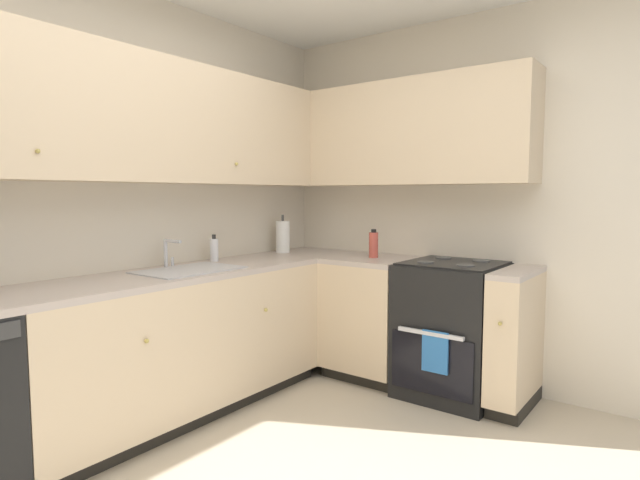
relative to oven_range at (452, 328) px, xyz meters
The scene contains 14 objects.
wall_back 2.48m from the oven_range, 139.13° to the left, with size 4.19×0.05×2.58m, color beige.
wall_right 0.92m from the oven_range, 35.31° to the right, with size 0.05×3.53×2.58m, color beige.
lower_cabinets_back 1.78m from the oven_range, 137.54° to the left, with size 1.99×0.62×0.85m.
countertop_back 1.83m from the oven_range, 137.66° to the left, with size 3.20×0.60×0.04m, color #B7A89E.
lower_cabinets_right 0.35m from the oven_range, 92.56° to the left, with size 0.62×1.42×0.85m.
countertop_right 0.54m from the oven_range, 93.03° to the left, with size 0.60×1.42×0.03m.
oven_range is the anchor object (origin of this frame).
upper_cabinets_back 2.40m from the oven_range, 137.78° to the left, with size 2.88×0.34×0.73m.
upper_cabinets_right 1.43m from the oven_range, 76.73° to the left, with size 0.32×1.97×0.73m.
sink 1.76m from the oven_range, 136.90° to the left, with size 0.61×0.40×0.10m.
faucet 1.93m from the oven_range, 132.15° to the left, with size 0.07×0.16×0.18m.
soap_bottle 1.71m from the oven_range, 122.12° to the left, with size 0.06×0.06×0.19m.
paper_towel_roll 1.48m from the oven_range, 97.01° to the left, with size 0.11×0.11×0.31m.
oil_bottle 0.81m from the oven_range, 91.73° to the left, with size 0.07×0.07×0.21m.
Camera 1 is at (-1.49, -1.12, 1.35)m, focal length 28.95 mm.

